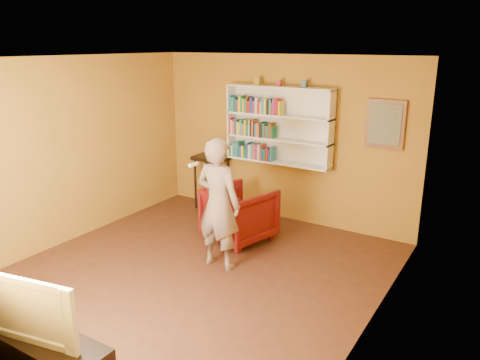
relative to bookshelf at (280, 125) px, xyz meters
The scene contains 16 objects.
room_shell 2.48m from the bookshelf, 90.00° to the right, with size 5.30×5.80×2.88m.
bookshelf is the anchor object (origin of this frame).
books_row_lower 0.67m from the bookshelf, 167.32° to the right, with size 0.81×0.19×0.26m.
books_row_middle 0.48m from the bookshelf, 167.00° to the right, with size 0.82×0.19×0.27m.
books_row_upper 0.50m from the bookshelf, 164.72° to the right, with size 0.94×0.19×0.27m.
ornament_left 0.78m from the bookshelf, behind, with size 0.08×0.08×0.12m, color olive.
ornament_centre 0.67m from the bookshelf, 94.79° to the right, with size 0.07×0.07×0.09m, color #973239.
ornament_right 0.80m from the bookshelf, ahead, with size 0.08×0.08×0.11m, color slate.
framed_painting 1.66m from the bookshelf, ahead, with size 0.55×0.05×0.70m.
console_table 1.50m from the bookshelf, behind, with size 0.59×0.45×0.96m.
ruby_lustre 1.34m from the bookshelf, behind, with size 0.18×0.18×0.28m.
armchair 1.62m from the bookshelf, 94.58° to the right, with size 0.87×0.90×0.82m, color #4F0509.
person 2.11m from the bookshelf, 85.94° to the right, with size 0.64×0.42×1.74m, color #7B655A.
game_remote 2.28m from the bookshelf, 90.43° to the right, with size 0.04×0.15×0.04m, color white.
tv_cabinet 4.85m from the bookshelf, 88.39° to the right, with size 1.39×0.42×0.50m, color black.
television 4.73m from the bookshelf, 88.39° to the right, with size 1.01×0.13×0.58m, color black.
Camera 1 is at (3.39, -4.25, 2.87)m, focal length 35.00 mm.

